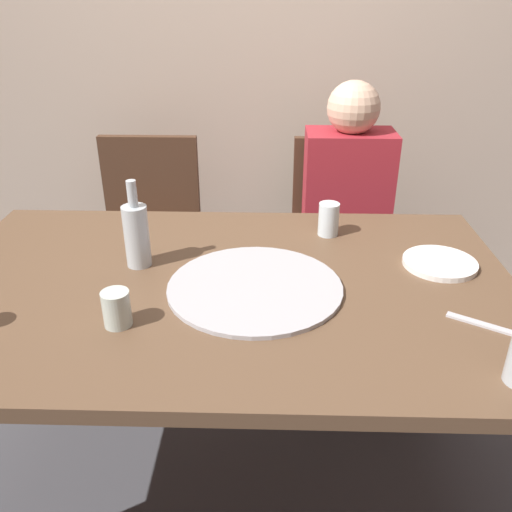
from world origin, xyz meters
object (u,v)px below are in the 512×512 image
at_px(tumbler_near, 117,309).
at_px(dining_table, 224,303).
at_px(pizza_tray, 255,287).
at_px(tumbler_far, 329,219).
at_px(chair_right, 342,229).
at_px(table_knife, 493,328).
at_px(plate_stack, 440,263).
at_px(guest_in_sweater, 348,216).
at_px(beer_bottle, 136,234).
at_px(chair_left, 149,227).

bearing_deg(tumbler_near, dining_table, 42.36).
height_order(pizza_tray, tumbler_far, tumbler_far).
distance_m(pizza_tray, chair_right, 1.04).
distance_m(table_knife, chair_right, 1.17).
relative_size(dining_table, tumbler_near, 18.01).
height_order(plate_stack, table_knife, plate_stack).
distance_m(pizza_tray, table_knife, 0.60).
relative_size(tumbler_near, plate_stack, 0.42).
bearing_deg(table_knife, pizza_tray, 14.99).
xyz_separation_m(pizza_tray, guest_in_sweater, (0.36, 0.80, -0.12)).
bearing_deg(plate_stack, tumbler_far, 145.65).
xyz_separation_m(dining_table, tumbler_far, (0.32, 0.33, 0.12)).
distance_m(tumbler_far, table_knife, 0.64).
distance_m(dining_table, table_knife, 0.70).
bearing_deg(tumbler_far, pizza_tray, -122.31).
xyz_separation_m(pizza_tray, table_knife, (0.58, -0.17, -0.00)).
bearing_deg(dining_table, plate_stack, 10.38).
height_order(pizza_tray, chair_right, chair_right).
relative_size(dining_table, beer_bottle, 6.29).
height_order(beer_bottle, plate_stack, beer_bottle).
bearing_deg(dining_table, tumbler_near, -137.64).
bearing_deg(chair_right, beer_bottle, 49.07).
bearing_deg(table_knife, tumbler_near, 31.97).
xyz_separation_m(beer_bottle, table_knife, (0.92, -0.30, -0.10)).
height_order(dining_table, plate_stack, plate_stack).
bearing_deg(dining_table, tumbler_far, 45.63).
relative_size(chair_left, chair_right, 1.00).
bearing_deg(guest_in_sweater, tumbler_near, 54.83).
relative_size(plate_stack, chair_left, 0.24).
bearing_deg(table_knife, plate_stack, -51.71).
bearing_deg(pizza_tray, table_knife, -16.48).
relative_size(chair_right, guest_in_sweater, 0.77).
bearing_deg(beer_bottle, pizza_tray, -21.13).
distance_m(pizza_tray, tumbler_far, 0.43).
xyz_separation_m(chair_right, guest_in_sweater, (0.00, -0.15, 0.13)).
relative_size(pizza_tray, beer_bottle, 1.83).
bearing_deg(beer_bottle, plate_stack, 1.22).
relative_size(pizza_tray, guest_in_sweater, 0.41).
bearing_deg(tumbler_far, plate_stack, -34.35).
bearing_deg(chair_left, tumbler_far, 141.80).
height_order(table_knife, guest_in_sweater, guest_in_sweater).
bearing_deg(chair_left, table_knife, 134.25).
height_order(tumbler_far, table_knife, tumbler_far).
xyz_separation_m(table_knife, chair_left, (-1.09, 1.12, -0.24)).
relative_size(table_knife, chair_left, 0.24).
xyz_separation_m(tumbler_near, chair_left, (-0.19, 1.13, -0.29)).
relative_size(dining_table, plate_stack, 7.62).
distance_m(beer_bottle, guest_in_sweater, 0.99).
height_order(beer_bottle, tumbler_near, beer_bottle).
distance_m(dining_table, tumbler_near, 0.34).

